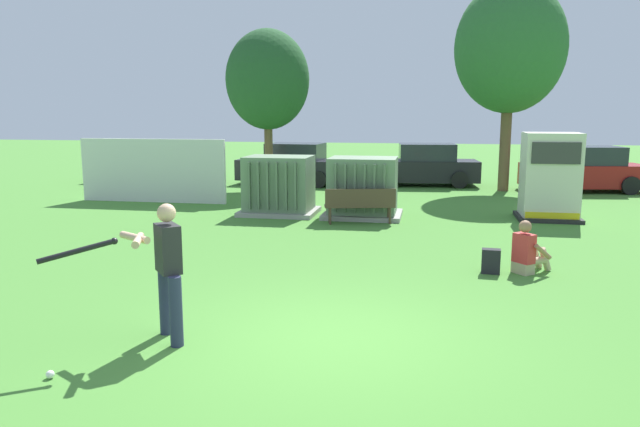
% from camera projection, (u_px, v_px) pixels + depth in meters
% --- Properties ---
extents(ground_plane, '(96.00, 96.00, 0.00)m').
position_uv_depth(ground_plane, '(332.00, 338.00, 7.65)').
color(ground_plane, '#478433').
extents(fence_panel, '(4.80, 0.12, 2.00)m').
position_uv_depth(fence_panel, '(153.00, 171.00, 18.99)').
color(fence_panel, silver).
rests_on(fence_panel, ground).
extents(transformer_west, '(2.10, 1.70, 1.62)m').
position_uv_depth(transformer_west, '(279.00, 186.00, 16.82)').
color(transformer_west, '#9E9B93').
rests_on(transformer_west, ground).
extents(transformer_mid_west, '(2.10, 1.70, 1.62)m').
position_uv_depth(transformer_mid_west, '(363.00, 188.00, 16.33)').
color(transformer_mid_west, '#9E9B93').
rests_on(transformer_mid_west, ground).
extents(generator_enclosure, '(1.60, 1.40, 2.30)m').
position_uv_depth(generator_enclosure, '(550.00, 177.00, 15.90)').
color(generator_enclosure, '#262626').
rests_on(generator_enclosure, ground).
extents(park_bench, '(1.84, 0.81, 0.92)m').
position_uv_depth(park_bench, '(360.00, 203.00, 15.34)').
color(park_bench, '#4C3828').
rests_on(park_bench, ground).
extents(batter, '(1.39, 1.24, 1.74)m').
position_uv_depth(batter, '(164.00, 265.00, 7.41)').
color(batter, '#282D4C').
rests_on(batter, ground).
extents(sports_ball, '(0.09, 0.09, 0.09)m').
position_uv_depth(sports_ball, '(50.00, 374.00, 6.48)').
color(sports_ball, white).
rests_on(sports_ball, ground).
extents(seated_spectator, '(0.76, 0.72, 0.96)m').
position_uv_depth(seated_spectator, '(528.00, 252.00, 10.69)').
color(seated_spectator, tan).
rests_on(seated_spectator, ground).
extents(backpack, '(0.33, 0.28, 0.44)m').
position_uv_depth(backpack, '(491.00, 261.00, 10.69)').
color(backpack, black).
rests_on(backpack, ground).
extents(tree_left, '(3.03, 3.03, 5.78)m').
position_uv_depth(tree_left, '(268.00, 80.00, 21.75)').
color(tree_left, brown).
rests_on(tree_left, ground).
extents(tree_center_left, '(3.84, 3.84, 7.34)m').
position_uv_depth(tree_center_left, '(510.00, 48.00, 21.03)').
color(tree_center_left, brown).
rests_on(tree_center_left, ground).
extents(parked_car_leftmost, '(4.30, 2.12, 1.62)m').
position_uv_depth(parked_car_leftmost, '(150.00, 163.00, 24.76)').
color(parked_car_leftmost, gray).
rests_on(parked_car_leftmost, ground).
extents(parked_car_left_of_center, '(4.32, 2.17, 1.62)m').
position_uv_depth(parked_car_left_of_center, '(293.00, 165.00, 23.70)').
color(parked_car_left_of_center, black).
rests_on(parked_car_left_of_center, ground).
extents(parked_car_right_of_center, '(4.35, 2.23, 1.62)m').
position_uv_depth(parked_car_right_of_center, '(424.00, 166.00, 23.35)').
color(parked_car_right_of_center, black).
rests_on(parked_car_right_of_center, ground).
extents(parked_car_rightmost, '(4.40, 2.35, 1.62)m').
position_uv_depth(parked_car_rightmost, '(585.00, 171.00, 21.56)').
color(parked_car_rightmost, maroon).
rests_on(parked_car_rightmost, ground).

